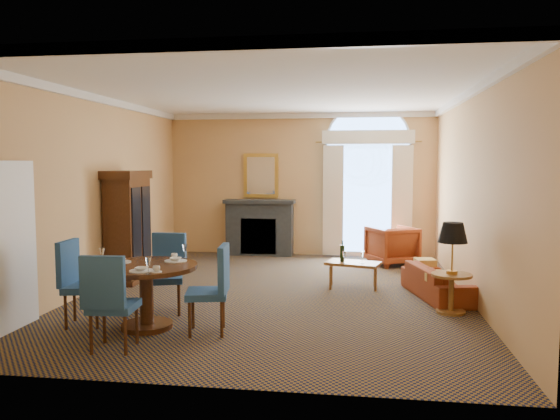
# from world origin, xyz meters

# --- Properties ---
(ground) EXTENTS (7.50, 7.50, 0.00)m
(ground) POSITION_xyz_m (0.00, 0.00, 0.00)
(ground) COLOR #101634
(ground) RESTS_ON ground
(room_envelope) EXTENTS (6.04, 7.52, 3.45)m
(room_envelope) POSITION_xyz_m (-0.03, 0.67, 2.51)
(room_envelope) COLOR tan
(room_envelope) RESTS_ON ground
(armoire) EXTENTS (0.56, 1.00, 1.95)m
(armoire) POSITION_xyz_m (-2.72, 0.53, 0.94)
(armoire) COLOR #381D0C
(armoire) RESTS_ON ground
(dining_table) EXTENTS (1.29, 1.29, 1.01)m
(dining_table) POSITION_xyz_m (-1.34, -2.08, 0.59)
(dining_table) COLOR #381D0C
(dining_table) RESTS_ON ground
(dining_chair_north) EXTENTS (0.62, 0.62, 1.10)m
(dining_chair_north) POSITION_xyz_m (-1.36, -1.27, 0.63)
(dining_chair_north) COLOR navy
(dining_chair_north) RESTS_ON ground
(dining_chair_south) EXTENTS (0.53, 0.54, 1.10)m
(dining_chair_south) POSITION_xyz_m (-1.41, -2.98, 0.63)
(dining_chair_south) COLOR navy
(dining_chair_south) RESTS_ON ground
(dining_chair_east) EXTENTS (0.58, 0.58, 1.10)m
(dining_chair_east) POSITION_xyz_m (-0.42, -2.16, 0.63)
(dining_chair_east) COLOR navy
(dining_chair_east) RESTS_ON ground
(dining_chair_west) EXTENTS (0.59, 0.59, 1.10)m
(dining_chair_west) POSITION_xyz_m (-2.28, -2.05, 0.63)
(dining_chair_west) COLOR navy
(dining_chair_west) RESTS_ON ground
(sofa) EXTENTS (1.03, 1.76, 0.48)m
(sofa) POSITION_xyz_m (2.55, 0.09, 0.24)
(sofa) COLOR #973B1B
(sofa) RESTS_ON ground
(armchair) EXTENTS (1.16, 1.17, 0.80)m
(armchair) POSITION_xyz_m (2.00, 2.76, 0.40)
(armchair) COLOR #973B1B
(armchair) RESTS_ON ground
(coffee_table) EXTENTS (0.97, 0.70, 0.80)m
(coffee_table) POSITION_xyz_m (1.22, 0.53, 0.42)
(coffee_table) COLOR #8F5D2B
(coffee_table) RESTS_ON ground
(side_table) EXTENTS (0.56, 0.56, 1.24)m
(side_table) POSITION_xyz_m (2.60, -0.80, 0.81)
(side_table) COLOR #8F5D2B
(side_table) RESTS_ON ground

